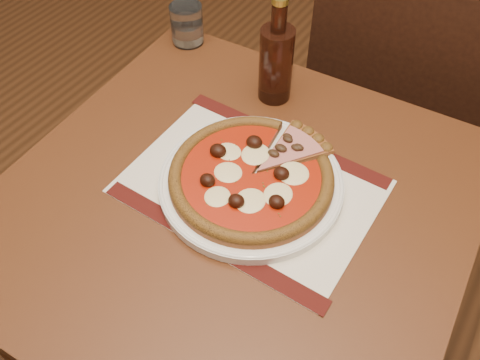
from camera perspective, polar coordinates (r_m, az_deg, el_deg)
name	(u,v)px	position (r m, az deg, el deg)	size (l,w,h in m)	color
table	(234,231)	(0.98, -0.63, -5.71)	(0.84, 0.84, 0.75)	#5A2F15
chair_far	(400,100)	(1.45, 17.56, 8.53)	(0.48, 0.48, 0.97)	black
placemat	(251,186)	(0.91, 1.23, -0.72)	(0.43, 0.31, 0.00)	white
plate	(251,183)	(0.91, 1.24, -0.32)	(0.33, 0.33, 0.02)	white
pizza	(251,176)	(0.89, 1.24, 0.48)	(0.29, 0.29, 0.04)	brown
ham_slice	(297,155)	(0.93, 6.36, 2.77)	(0.10, 0.15, 0.02)	brown
water_glass	(187,24)	(1.23, -5.99, 17.01)	(0.07, 0.07, 0.09)	white
bottle	(276,61)	(1.04, 4.08, 13.19)	(0.07, 0.07, 0.23)	#37170D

